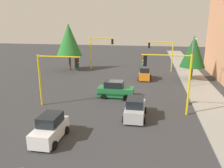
# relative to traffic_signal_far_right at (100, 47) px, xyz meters

# --- Properties ---
(ground_plane) EXTENTS (120.00, 120.00, 0.00)m
(ground_plane) POSITION_rel_traffic_signal_far_right_xyz_m (14.00, 5.74, -4.20)
(ground_plane) COLOR #353538
(sidewalk_kerb) EXTENTS (80.00, 4.00, 0.15)m
(sidewalk_kerb) POSITION_rel_traffic_signal_far_right_xyz_m (9.00, 16.24, -4.12)
(sidewalk_kerb) COLOR gray
(sidewalk_kerb) RESTS_ON ground
(lane_arrow_near) EXTENTS (2.40, 1.10, 1.10)m
(lane_arrow_near) POSITION_rel_traffic_signal_far_right_xyz_m (25.51, 2.74, -4.19)
(lane_arrow_near) COLOR silver
(lane_arrow_near) RESTS_ON ground
(traffic_signal_far_right) EXTENTS (0.36, 4.59, 5.95)m
(traffic_signal_far_right) POSITION_rel_traffic_signal_far_right_xyz_m (0.00, 0.00, 0.00)
(traffic_signal_far_right) COLOR yellow
(traffic_signal_far_right) RESTS_ON ground
(traffic_signal_near_right) EXTENTS (0.36, 4.59, 5.45)m
(traffic_signal_near_right) POSITION_rel_traffic_signal_far_right_xyz_m (20.00, 0.08, -0.33)
(traffic_signal_near_right) COLOR yellow
(traffic_signal_near_right) RESTS_ON ground
(traffic_signal_far_left) EXTENTS (0.36, 4.59, 5.38)m
(traffic_signal_far_left) POSITION_rel_traffic_signal_far_right_xyz_m (0.00, 11.39, -0.38)
(traffic_signal_far_left) COLOR yellow
(traffic_signal_far_left) RESTS_ON ground
(traffic_signal_near_left) EXTENTS (0.36, 4.59, 5.86)m
(traffic_signal_near_left) POSITION_rel_traffic_signal_far_right_xyz_m (20.00, 11.46, -0.06)
(traffic_signal_near_left) COLOR yellow
(traffic_signal_near_left) RESTS_ON ground
(street_lamp_curbside) EXTENTS (2.15, 0.28, 7.00)m
(street_lamp_curbside) POSITION_rel_traffic_signal_far_right_xyz_m (10.39, 14.94, 0.15)
(street_lamp_curbside) COLOR slate
(street_lamp_curbside) RESTS_ON ground
(tree_roadside_mid) EXTENTS (3.70, 3.70, 6.74)m
(tree_roadside_mid) POSITION_rel_traffic_signal_far_right_xyz_m (6.00, 15.74, 0.22)
(tree_roadside_mid) COLOR brown
(tree_roadside_mid) RESTS_ON ground
(tree_opposite_side) EXTENTS (4.63, 4.63, 8.49)m
(tree_opposite_side) POSITION_rel_traffic_signal_far_right_xyz_m (2.00, -5.26, 1.38)
(tree_opposite_side) COLOR brown
(tree_opposite_side) RESTS_ON ground
(car_green) EXTENTS (2.07, 4.20, 1.98)m
(car_green) POSITION_rel_traffic_signal_far_right_xyz_m (16.00, 5.61, -3.30)
(car_green) COLOR #1E7238
(car_green) RESTS_ON ground
(car_white) EXTENTS (3.78, 1.93, 1.98)m
(car_white) POSITION_rel_traffic_signal_far_right_xyz_m (26.77, 2.42, -3.30)
(car_white) COLOR white
(car_white) RESTS_ON ground
(car_orange) EXTENTS (3.69, 1.96, 1.98)m
(car_orange) POSITION_rel_traffic_signal_far_right_xyz_m (6.71, 8.72, -3.30)
(car_orange) COLOR orange
(car_orange) RESTS_ON ground
(car_silver) EXTENTS (4.03, 2.02, 1.98)m
(car_silver) POSITION_rel_traffic_signal_far_right_xyz_m (21.56, 8.39, -3.30)
(car_silver) COLOR #B2B5BA
(car_silver) RESTS_ON ground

